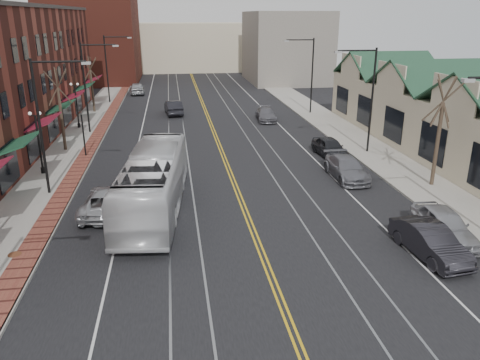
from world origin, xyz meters
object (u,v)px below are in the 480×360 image
object	(u,v)px
transit_bus	(154,182)
parked_car_c	(346,168)
parked_car_d	(330,147)
parked_car_b	(430,241)
parked_suv	(107,201)
parked_car_a	(444,225)

from	to	relation	value
transit_bus	parked_car_c	world-z (taller)	transit_bus
parked_car_d	parked_car_b	bearing A→B (deg)	-97.41
parked_car_c	parked_car_d	world-z (taller)	parked_car_d
transit_bus	parked_car_b	size ratio (longest dim) A/B	2.68
parked_suv	parked_car_c	world-z (taller)	parked_suv
parked_suv	parked_car_a	xyz separation A→B (m)	(16.62, -5.78, 0.07)
parked_car_a	parked_car_d	distance (m)	14.69
parked_suv	parked_car_a	size ratio (longest dim) A/B	1.12
parked_suv	parked_car_c	size ratio (longest dim) A/B	1.05
parked_car_d	parked_suv	bearing A→B (deg)	-155.53
parked_car_b	parked_car_d	world-z (taller)	parked_car_b
transit_bus	parked_suv	size ratio (longest dim) A/B	2.31
parked_car_d	transit_bus	bearing A→B (deg)	-150.96
parked_car_d	parked_car_c	bearing A→B (deg)	-101.37
parked_car_b	parked_car_d	size ratio (longest dim) A/B	1.04
transit_bus	parked_car_b	bearing A→B (deg)	155.97
parked_car_a	parked_car_b	bearing A→B (deg)	-132.58
parked_car_c	parked_car_d	distance (m)	5.23
parked_car_a	transit_bus	bearing A→B (deg)	161.93
parked_car_c	transit_bus	bearing A→B (deg)	-164.03
transit_bus	parked_car_d	world-z (taller)	transit_bus
parked_suv	parked_car_c	distance (m)	15.65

